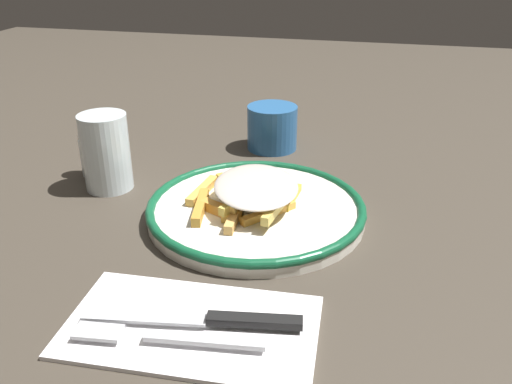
# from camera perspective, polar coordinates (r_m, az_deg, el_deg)

# --- Properties ---
(ground_plane) EXTENTS (2.60, 2.60, 0.00)m
(ground_plane) POSITION_cam_1_polar(r_m,az_deg,el_deg) (0.71, 0.00, -2.70)
(ground_plane) COLOR #3D362D
(plate) EXTENTS (0.29, 0.29, 0.02)m
(plate) POSITION_cam_1_polar(r_m,az_deg,el_deg) (0.70, 0.00, -1.83)
(plate) COLOR silver
(plate) RESTS_ON ground_plane
(fries_heap) EXTENTS (0.17, 0.17, 0.04)m
(fries_heap) POSITION_cam_1_polar(r_m,az_deg,el_deg) (0.69, -0.40, 0.06)
(fries_heap) COLOR #DCB855
(fries_heap) RESTS_ON plate
(napkin) EXTENTS (0.15, 0.25, 0.01)m
(napkin) POSITION_cam_1_polar(r_m,az_deg,el_deg) (0.53, -6.87, -13.81)
(napkin) COLOR white
(napkin) RESTS_ON ground_plane
(fork) EXTENTS (0.04, 0.18, 0.01)m
(fork) POSITION_cam_1_polar(r_m,az_deg,el_deg) (0.51, -9.43, -15.00)
(fork) COLOR silver
(fork) RESTS_ON napkin
(knife) EXTENTS (0.05, 0.21, 0.01)m
(knife) POSITION_cam_1_polar(r_m,az_deg,el_deg) (0.52, -4.81, -13.32)
(knife) COLOR black
(knife) RESTS_ON napkin
(water_glass) EXTENTS (0.07, 0.07, 0.11)m
(water_glass) POSITION_cam_1_polar(r_m,az_deg,el_deg) (0.80, -15.68, 4.11)
(water_glass) COLOR silver
(water_glass) RESTS_ON ground_plane
(coffee_mug) EXTENTS (0.11, 0.09, 0.08)m
(coffee_mug) POSITION_cam_1_polar(r_m,az_deg,el_deg) (0.93, 1.75, 6.90)
(coffee_mug) COLOR #2A5F9A
(coffee_mug) RESTS_ON ground_plane
(salt_shaker) EXTENTS (0.03, 0.03, 0.08)m
(salt_shaker) POSITION_cam_1_polar(r_m,az_deg,el_deg) (0.86, -17.25, 4.23)
(salt_shaker) COLOR silver
(salt_shaker) RESTS_ON ground_plane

